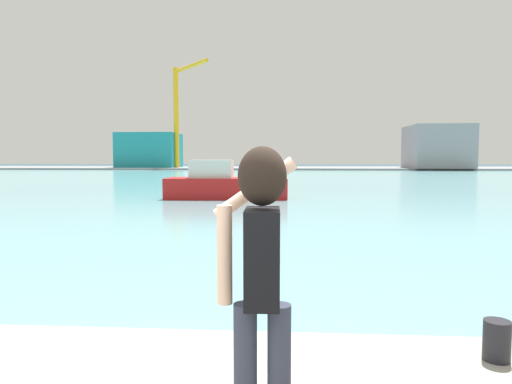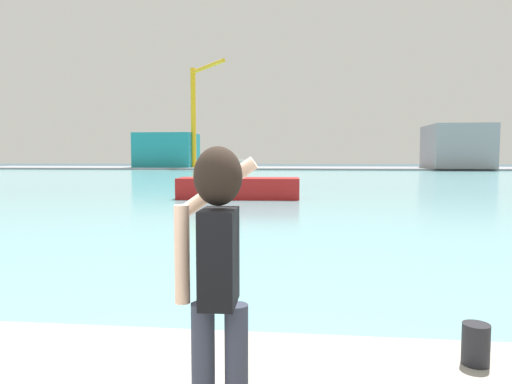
{
  "view_description": "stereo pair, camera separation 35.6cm",
  "coord_description": "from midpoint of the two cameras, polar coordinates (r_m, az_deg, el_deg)",
  "views": [
    {
      "loc": [
        0.83,
        -2.32,
        2.36
      ],
      "look_at": [
        0.21,
        6.59,
        1.69
      ],
      "focal_mm": 32.34,
      "sensor_mm": 36.0,
      "label": 1
    },
    {
      "loc": [
        1.18,
        -2.29,
        2.36
      ],
      "look_at": [
        0.21,
        6.59,
        1.69
      ],
      "focal_mm": 32.34,
      "sensor_mm": 36.0,
      "label": 2
    }
  ],
  "objects": [
    {
      "name": "warehouse_right",
      "position": [
        93.56,
        21.39,
        5.22
      ],
      "size": [
        10.5,
        11.81,
        7.99
      ],
      "primitive_type": "cube",
      "color": "gray",
      "rests_on": "far_shore_dock"
    },
    {
      "name": "warehouse_left",
      "position": [
        96.85,
        -13.13,
        5.05
      ],
      "size": [
        11.64,
        9.61,
        6.92
      ],
      "primitive_type": "cube",
      "color": "teal",
      "rests_on": "far_shore_dock"
    },
    {
      "name": "ground_plane",
      "position": [
        52.37,
        2.88,
        1.71
      ],
      "size": [
        220.0,
        220.0,
        0.0
      ],
      "primitive_type": "plane",
      "color": "#334751"
    },
    {
      "name": "harbor_water",
      "position": [
        54.37,
        2.92,
        1.82
      ],
      "size": [
        140.0,
        100.0,
        0.02
      ],
      "primitive_type": "cube",
      "color": "#6BA8B2",
      "rests_on": "ground_plane"
    },
    {
      "name": "person_photographer",
      "position": [
        2.71,
        -3.26,
        -8.74
      ],
      "size": [
        0.53,
        0.55,
        1.74
      ],
      "rotation": [
        0.0,
        0.0,
        1.6
      ],
      "color": "#2D3342",
      "rests_on": "quay_promenade"
    },
    {
      "name": "harbor_bollard",
      "position": [
        4.38,
        25.51,
        -16.26
      ],
      "size": [
        0.22,
        0.22,
        0.33
      ],
      "primitive_type": "cylinder",
      "color": "black",
      "rests_on": "quay_promenade"
    },
    {
      "name": "port_crane",
      "position": [
        92.17,
        -9.55,
        10.46
      ],
      "size": [
        8.76,
        11.0,
        19.57
      ],
      "color": "yellow",
      "rests_on": "far_shore_dock"
    },
    {
      "name": "far_shore_dock",
      "position": [
        94.34,
        3.38,
        2.97
      ],
      "size": [
        140.0,
        20.0,
        0.35
      ],
      "primitive_type": "cube",
      "color": "gray",
      "rests_on": "ground_plane"
    },
    {
      "name": "boat_moored",
      "position": [
        26.41,
        -4.37,
        0.92
      ],
      "size": [
        6.95,
        2.71,
        2.19
      ],
      "rotation": [
        0.0,
        0.0,
        0.04
      ],
      "color": "#B21919",
      "rests_on": "harbor_water"
    }
  ]
}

